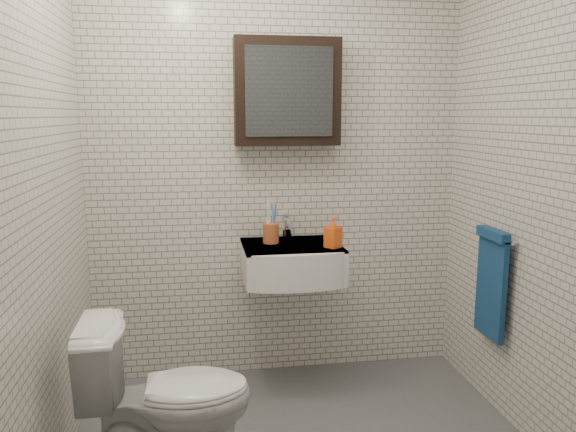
% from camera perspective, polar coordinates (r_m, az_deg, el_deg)
% --- Properties ---
extents(room_shell, '(2.22, 2.02, 2.51)m').
position_cam_1_polar(room_shell, '(2.33, 2.34, 7.60)').
color(room_shell, silver).
rests_on(room_shell, ground).
extents(washbasin, '(0.55, 0.50, 0.20)m').
position_cam_1_polar(washbasin, '(3.16, 0.48, -4.72)').
color(washbasin, white).
rests_on(washbasin, room_shell).
extents(faucet, '(0.06, 0.20, 0.15)m').
position_cam_1_polar(faucet, '(3.32, -0.08, -1.16)').
color(faucet, silver).
rests_on(faucet, washbasin).
extents(mirror_cabinet, '(0.60, 0.15, 0.60)m').
position_cam_1_polar(mirror_cabinet, '(3.25, -0.08, 12.48)').
color(mirror_cabinet, black).
rests_on(mirror_cabinet, room_shell).
extents(towel_rail, '(0.09, 0.30, 0.58)m').
position_cam_1_polar(towel_rail, '(3.15, 19.98, -6.04)').
color(towel_rail, silver).
rests_on(towel_rail, room_shell).
extents(toothbrush_cup, '(0.12, 0.12, 0.25)m').
position_cam_1_polar(toothbrush_cup, '(3.21, -1.75, -1.63)').
color(toothbrush_cup, '#B3542C').
rests_on(toothbrush_cup, washbasin).
extents(soap_bottle, '(0.11, 0.11, 0.17)m').
position_cam_1_polar(soap_bottle, '(3.10, 4.61, -1.68)').
color(soap_bottle, '#E65918').
rests_on(soap_bottle, washbasin).
extents(toilet, '(0.72, 0.41, 0.73)m').
position_cam_1_polar(toilet, '(2.61, -12.05, -17.59)').
color(toilet, white).
rests_on(toilet, ground).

